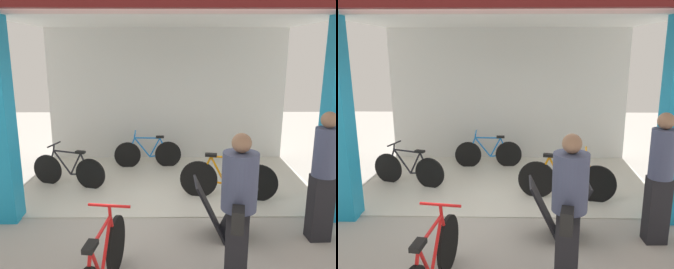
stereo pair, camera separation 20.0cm
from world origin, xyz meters
TOP-DOWN VIEW (x-y plane):
  - ground_plane at (0.00, 0.00)m, footprint 18.93×18.93m
  - shop_facade at (0.00, 1.63)m, footprint 5.66×3.48m
  - bicycle_inside_0 at (-1.88, 1.32)m, footprint 1.45×0.51m
  - bicycle_inside_1 at (-0.42, 2.44)m, footprint 1.47×0.40m
  - bicycle_inside_2 at (1.04, 0.72)m, footprint 1.66×0.47m
  - bicycle_parked_0 at (-0.70, -1.83)m, footprint 0.47×1.69m
  - sandwich_board_sign at (0.75, -0.53)m, footprint 0.82×0.55m
  - pedestrian_1 at (2.06, -0.62)m, footprint 0.33×0.33m
  - pedestrian_2 at (0.72, -1.60)m, footprint 0.45×0.64m

SIDE VIEW (x-z plane):
  - ground_plane at x=0.00m, z-range 0.00..0.00m
  - bicycle_inside_1 at x=-0.42m, z-range -0.08..0.73m
  - bicycle_inside_0 at x=-1.88m, z-range -0.08..0.74m
  - bicycle_inside_2 at x=1.04m, z-range -0.09..0.83m
  - bicycle_parked_0 at x=-0.70m, z-range -0.09..0.84m
  - sandwich_board_sign at x=0.75m, z-range 0.00..0.83m
  - pedestrian_2 at x=0.72m, z-range 0.04..1.78m
  - pedestrian_1 at x=2.06m, z-range 0.03..1.82m
  - shop_facade at x=0.00m, z-range 0.14..3.92m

